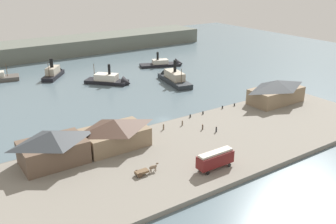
{
  "coord_description": "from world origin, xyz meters",
  "views": [
    {
      "loc": [
        -58.72,
        -89.27,
        43.58
      ],
      "look_at": [
        1.95,
        0.53,
        2.0
      ],
      "focal_mm": 40.14,
      "sensor_mm": 36.0,
      "label": 1
    }
  ],
  "objects_px": {
    "ferry_mid_harbor": "(166,64)",
    "mooring_post_east": "(234,105)",
    "pedestrian_at_waters_edge": "(216,129)",
    "pedestrian_near_cart": "(203,127)",
    "ferry_shed_west_terminal": "(115,132)",
    "ferry_shed_customs_shed": "(276,91)",
    "pedestrian_standing_center": "(182,123)",
    "street_tram": "(215,159)",
    "mooring_post_center_east": "(203,113)",
    "ferry_near_quay": "(172,78)",
    "pedestrian_walking_east": "(164,127)",
    "horse_cart": "(146,170)",
    "ferry_approaching_west": "(112,80)",
    "mooring_post_center_west": "(190,116)",
    "ferry_moored_east": "(54,73)",
    "ferry_shed_central_terminal": "(53,147)",
    "mooring_post_west": "(222,107)"
  },
  "relations": [
    {
      "from": "pedestrian_near_cart",
      "to": "pedestrian_standing_center",
      "type": "bearing_deg",
      "value": 117.84
    },
    {
      "from": "horse_cart",
      "to": "ferry_approaching_west",
      "type": "relative_size",
      "value": 0.33
    },
    {
      "from": "ferry_mid_harbor",
      "to": "mooring_post_east",
      "type": "bearing_deg",
      "value": -103.05
    },
    {
      "from": "pedestrian_at_waters_edge",
      "to": "pedestrian_standing_center",
      "type": "xyz_separation_m",
      "value": [
        -5.04,
        9.03,
        -0.06
      ]
    },
    {
      "from": "horse_cart",
      "to": "mooring_post_west",
      "type": "xyz_separation_m",
      "value": [
        41.77,
        21.66,
        -0.47
      ]
    },
    {
      "from": "pedestrian_near_cart",
      "to": "ferry_shed_west_terminal",
      "type": "bearing_deg",
      "value": 170.02
    },
    {
      "from": "ferry_shed_west_terminal",
      "to": "ferry_near_quay",
      "type": "relative_size",
      "value": 0.69
    },
    {
      "from": "mooring_post_center_west",
      "to": "ferry_moored_east",
      "type": "height_order",
      "value": "ferry_moored_east"
    },
    {
      "from": "ferry_approaching_west",
      "to": "ferry_near_quay",
      "type": "height_order",
      "value": "ferry_near_quay"
    },
    {
      "from": "mooring_post_center_west",
      "to": "ferry_mid_harbor",
      "type": "distance_m",
      "value": 69.75
    },
    {
      "from": "ferry_moored_east",
      "to": "pedestrian_near_cart",
      "type": "bearing_deg",
      "value": -79.36
    },
    {
      "from": "street_tram",
      "to": "pedestrian_walking_east",
      "type": "distance_m",
      "value": 24.97
    },
    {
      "from": "ferry_shed_customs_shed",
      "to": "ferry_moored_east",
      "type": "bearing_deg",
      "value": 122.78
    },
    {
      "from": "ferry_shed_customs_shed",
      "to": "ferry_near_quay",
      "type": "xyz_separation_m",
      "value": [
        -12.51,
        43.11,
        -3.4
      ]
    },
    {
      "from": "ferry_shed_customs_shed",
      "to": "mooring_post_center_east",
      "type": "bearing_deg",
      "value": 169.2
    },
    {
      "from": "ferry_shed_west_terminal",
      "to": "pedestrian_standing_center",
      "type": "distance_m",
      "value": 22.3
    },
    {
      "from": "pedestrian_at_waters_edge",
      "to": "pedestrian_near_cart",
      "type": "bearing_deg",
      "value": 121.25
    },
    {
      "from": "ferry_shed_west_terminal",
      "to": "pedestrian_near_cart",
      "type": "distance_m",
      "value": 25.59
    },
    {
      "from": "ferry_shed_west_terminal",
      "to": "mooring_post_center_west",
      "type": "xyz_separation_m",
      "value": [
        27.71,
        4.87,
        -3.23
      ]
    },
    {
      "from": "ferry_shed_west_terminal",
      "to": "mooring_post_east",
      "type": "distance_m",
      "value": 46.29
    },
    {
      "from": "pedestrian_standing_center",
      "to": "ferry_mid_harbor",
      "type": "distance_m",
      "value": 75.69
    },
    {
      "from": "ferry_shed_customs_shed",
      "to": "street_tram",
      "type": "xyz_separation_m",
      "value": [
        -46.27,
        -22.76,
        -1.5
      ]
    },
    {
      "from": "ferry_near_quay",
      "to": "ferry_mid_harbor",
      "type": "height_order",
      "value": "ferry_near_quay"
    },
    {
      "from": "ferry_mid_harbor",
      "to": "ferry_shed_central_terminal",
      "type": "bearing_deg",
      "value": -138.76
    },
    {
      "from": "ferry_shed_west_terminal",
      "to": "pedestrian_near_cart",
      "type": "xyz_separation_m",
      "value": [
        25.03,
        -4.41,
        -2.93
      ]
    },
    {
      "from": "ferry_shed_central_terminal",
      "to": "mooring_post_center_east",
      "type": "relative_size",
      "value": 16.45
    },
    {
      "from": "pedestrian_walking_east",
      "to": "horse_cart",
      "type": "bearing_deg",
      "value": -132.51
    },
    {
      "from": "mooring_post_center_west",
      "to": "mooring_post_west",
      "type": "height_order",
      "value": "same"
    },
    {
      "from": "street_tram",
      "to": "mooring_post_center_east",
      "type": "relative_size",
      "value": 10.07
    },
    {
      "from": "ferry_shed_central_terminal",
      "to": "ferry_moored_east",
      "type": "bearing_deg",
      "value": 71.82
    },
    {
      "from": "ferry_shed_customs_shed",
      "to": "ferry_mid_harbor",
      "type": "relative_size",
      "value": 0.89
    },
    {
      "from": "mooring_post_center_west",
      "to": "ferry_near_quay",
      "type": "relative_size",
      "value": 0.04
    },
    {
      "from": "horse_cart",
      "to": "mooring_post_center_east",
      "type": "relative_size",
      "value": 6.47
    },
    {
      "from": "mooring_post_center_east",
      "to": "ferry_near_quay",
      "type": "relative_size",
      "value": 0.04
    },
    {
      "from": "pedestrian_at_waters_edge",
      "to": "ferry_near_quay",
      "type": "xyz_separation_m",
      "value": [
        20.1,
        50.57,
        -0.21
      ]
    },
    {
      "from": "street_tram",
      "to": "pedestrian_standing_center",
      "type": "xyz_separation_m",
      "value": [
        8.63,
        24.33,
        -1.76
      ]
    },
    {
      "from": "pedestrian_near_cart",
      "to": "ferry_moored_east",
      "type": "height_order",
      "value": "ferry_moored_east"
    },
    {
      "from": "pedestrian_standing_center",
      "to": "ferry_approaching_west",
      "type": "height_order",
      "value": "ferry_approaching_west"
    },
    {
      "from": "ferry_near_quay",
      "to": "ferry_moored_east",
      "type": "bearing_deg",
      "value": 137.32
    },
    {
      "from": "ferry_shed_central_terminal",
      "to": "ferry_shed_customs_shed",
      "type": "distance_m",
      "value": 75.48
    },
    {
      "from": "ferry_shed_customs_shed",
      "to": "ferry_mid_harbor",
      "type": "bearing_deg",
      "value": 89.55
    },
    {
      "from": "pedestrian_near_cart",
      "to": "pedestrian_at_waters_edge",
      "type": "height_order",
      "value": "pedestrian_at_waters_edge"
    },
    {
      "from": "ferry_approaching_west",
      "to": "ferry_mid_harbor",
      "type": "height_order",
      "value": "ferry_approaching_west"
    },
    {
      "from": "ferry_shed_customs_shed",
      "to": "pedestrian_standing_center",
      "type": "height_order",
      "value": "ferry_shed_customs_shed"
    },
    {
      "from": "horse_cart",
      "to": "pedestrian_near_cart",
      "type": "xyz_separation_m",
      "value": [
        25.78,
        12.06,
        -0.17
      ]
    },
    {
      "from": "ferry_mid_harbor",
      "to": "pedestrian_near_cart",
      "type": "bearing_deg",
      "value": -116.38
    },
    {
      "from": "mooring_post_center_west",
      "to": "ferry_approaching_west",
      "type": "relative_size",
      "value": 0.05
    },
    {
      "from": "pedestrian_at_waters_edge",
      "to": "ferry_mid_harbor",
      "type": "bearing_deg",
      "value": 65.99
    },
    {
      "from": "ferry_shed_central_terminal",
      "to": "ferry_near_quay",
      "type": "relative_size",
      "value": 0.63
    },
    {
      "from": "pedestrian_at_waters_edge",
      "to": "mooring_post_center_west",
      "type": "relative_size",
      "value": 1.88
    }
  ]
}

